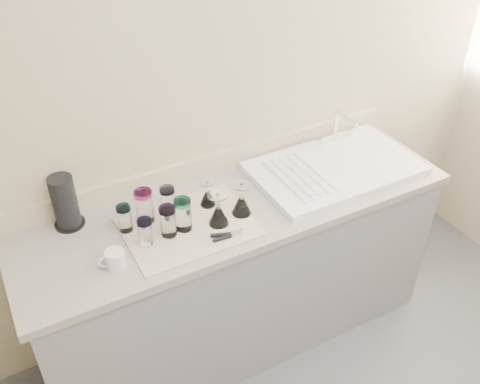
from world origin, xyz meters
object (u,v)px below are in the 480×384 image
sink_unit (335,167)px  tumbler_teal (125,218)px  paper_towel_roll (65,203)px  can_opener (228,235)px  goblet_front_right (241,203)px  tumbler_blue (168,221)px  tumbler_magenta (145,231)px  tumbler_lavender (183,214)px  goblet_back_left (208,197)px  goblet_front_left (218,213)px  tumbler_cyan (144,206)px  tumbler_purple (168,201)px  white_mug (115,259)px

sink_unit → tumbler_teal: bearing=177.3°
paper_towel_roll → tumbler_teal: bearing=-38.2°
can_opener → paper_towel_roll: bearing=144.1°
tumbler_teal → goblet_front_right: bearing=-15.3°
can_opener → tumbler_blue: bearing=147.6°
tumbler_magenta → tumbler_lavender: tumbler_lavender is taller
tumbler_teal → goblet_back_left: (0.38, -0.01, -0.02)m
tumbler_lavender → goblet_front_left: goblet_front_left is taller
tumbler_magenta → paper_towel_roll: bearing=131.6°
tumbler_cyan → goblet_front_left: goblet_front_left is taller
tumbler_magenta → can_opener: (0.31, -0.13, -0.05)m
tumbler_purple → paper_towel_roll: (-0.41, 0.14, 0.04)m
goblet_back_left → paper_towel_roll: 0.62m
goblet_front_right → paper_towel_roll: paper_towel_roll is taller
white_mug → paper_towel_roll: (-0.09, 0.35, 0.08)m
sink_unit → tumbler_blue: (-0.92, -0.07, 0.06)m
tumbler_blue → white_mug: 0.27m
tumbler_cyan → paper_towel_roll: (-0.30, 0.14, 0.03)m
white_mug → can_opener: bearing=-7.3°
tumbler_teal → goblet_front_left: 0.40m
tumbler_blue → goblet_front_right: goblet_front_right is taller
tumbler_cyan → tumbler_magenta: bearing=-109.5°
tumbler_lavender → white_mug: (-0.33, -0.08, -0.04)m
tumbler_cyan → tumbler_blue: size_ratio=1.11×
sink_unit → can_opener: (-0.71, -0.20, -0.00)m
tumbler_magenta → can_opener: size_ratio=0.87×
goblet_front_left → white_mug: size_ratio=1.41×
tumbler_magenta → tumbler_lavender: 0.18m
sink_unit → goblet_front_right: size_ratio=5.12×
tumbler_magenta → tumbler_cyan: bearing=70.5°
tumbler_blue → tumbler_lavender: bearing=5.3°
sink_unit → tumbler_teal: sink_unit is taller
tumbler_magenta → goblet_back_left: goblet_back_left is taller
tumbler_cyan → goblet_back_left: (0.29, -0.02, -0.04)m
tumbler_blue → paper_towel_roll: 0.45m
goblet_back_left → goblet_front_right: goblet_front_right is taller
can_opener → paper_towel_roll: size_ratio=0.57×
sink_unit → tumbler_cyan: sink_unit is taller
goblet_back_left → tumbler_magenta: bearing=-161.0°
tumbler_magenta → goblet_front_right: goblet_front_right is taller
sink_unit → can_opener: bearing=-164.2°
tumbler_blue → can_opener: size_ratio=1.02×
tumbler_teal → can_opener: tumbler_teal is taller
tumbler_magenta → goblet_back_left: bearing=19.0°
sink_unit → goblet_front_right: sink_unit is taller
tumbler_teal → tumbler_magenta: 0.13m
paper_towel_roll → white_mug: bearing=-74.8°
tumbler_cyan → white_mug: 0.29m
tumbler_cyan → tumbler_purple: size_ratio=1.17×
goblet_front_left → goblet_front_right: size_ratio=0.99×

